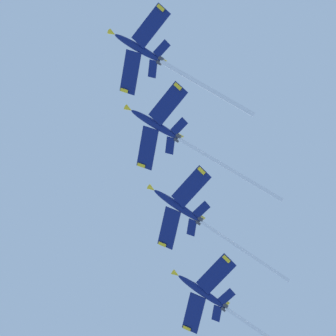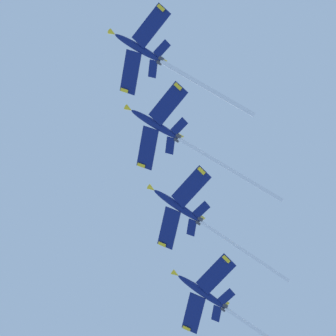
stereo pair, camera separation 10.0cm
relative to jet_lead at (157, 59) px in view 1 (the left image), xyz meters
The scene contains 4 objects.
jet_lead is the anchor object (origin of this frame).
jet_second 15.81m from the jet_lead, behind, with size 24.27×29.14×17.59m.
jet_third 32.65m from the jet_lead, behind, with size 22.87×26.11×16.82m.
jet_fourth 52.09m from the jet_lead, behind, with size 23.52×27.33×16.69m.
Camera 1 is at (4.36, -13.01, 1.90)m, focal length 70.40 mm.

